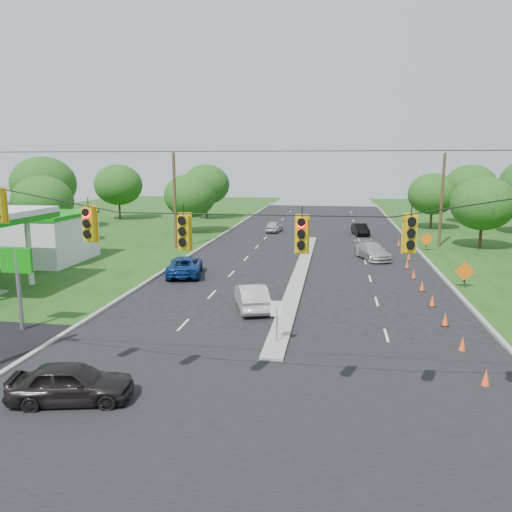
% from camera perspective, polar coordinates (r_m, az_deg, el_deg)
% --- Properties ---
extents(ground, '(160.00, 160.00, 0.00)m').
position_cam_1_polar(ground, '(17.36, -0.05, -17.11)').
color(ground, black).
rests_on(ground, ground).
extents(cross_street, '(160.00, 14.00, 0.02)m').
position_cam_1_polar(cross_street, '(17.36, -0.05, -17.11)').
color(cross_street, black).
rests_on(cross_street, ground).
extents(curb_left, '(0.25, 110.00, 0.16)m').
position_cam_1_polar(curb_left, '(47.57, -6.36, 0.80)').
color(curb_left, gray).
rests_on(curb_left, ground).
extents(curb_right, '(0.25, 110.00, 0.16)m').
position_cam_1_polar(curb_right, '(46.53, 18.39, 0.09)').
color(curb_right, gray).
rests_on(curb_right, ground).
extents(median, '(1.00, 34.00, 0.18)m').
position_cam_1_polar(median, '(37.14, 5.09, -1.97)').
color(median, gray).
rests_on(median, ground).
extents(median_sign, '(0.55, 0.06, 2.05)m').
position_cam_1_polar(median_sign, '(22.32, 2.41, -6.63)').
color(median_sign, gray).
rests_on(median_sign, ground).
extents(signal_span, '(25.60, 0.32, 9.00)m').
position_cam_1_polar(signal_span, '(14.72, -0.86, -1.57)').
color(signal_span, '#422D1C').
rests_on(signal_span, ground).
extents(utility_pole_far_left, '(0.28, 0.28, 9.00)m').
position_cam_1_polar(utility_pole_far_left, '(47.71, -9.27, 6.20)').
color(utility_pole_far_left, '#422D1C').
rests_on(utility_pole_far_left, ground).
extents(utility_pole_far_right, '(0.28, 0.28, 9.00)m').
position_cam_1_polar(utility_pole_far_right, '(51.30, 20.47, 5.98)').
color(utility_pole_far_right, '#422D1C').
rests_on(utility_pole_far_right, ground).
extents(gas_station, '(18.40, 19.70, 5.20)m').
position_cam_1_polar(gas_station, '(44.32, -27.10, 2.34)').
color(gas_station, white).
rests_on(gas_station, ground).
extents(cone_0, '(0.32, 0.32, 0.70)m').
position_cam_1_polar(cone_0, '(20.53, 24.78, -12.52)').
color(cone_0, '#FF5320').
rests_on(cone_0, ground).
extents(cone_1, '(0.32, 0.32, 0.70)m').
position_cam_1_polar(cone_1, '(23.69, 22.52, -9.26)').
color(cone_1, '#FF5320').
rests_on(cone_1, ground).
extents(cone_2, '(0.32, 0.32, 0.70)m').
position_cam_1_polar(cone_2, '(26.93, 20.82, -6.77)').
color(cone_2, '#FF5320').
rests_on(cone_2, ground).
extents(cone_3, '(0.32, 0.32, 0.70)m').
position_cam_1_polar(cone_3, '(30.22, 19.50, -4.81)').
color(cone_3, '#FF5320').
rests_on(cone_3, ground).
extents(cone_4, '(0.32, 0.32, 0.70)m').
position_cam_1_polar(cone_4, '(33.56, 18.45, -3.24)').
color(cone_4, '#FF5320').
rests_on(cone_4, ground).
extents(cone_5, '(0.32, 0.32, 0.70)m').
position_cam_1_polar(cone_5, '(36.93, 17.59, -1.95)').
color(cone_5, '#FF5320').
rests_on(cone_5, ground).
extents(cone_6, '(0.32, 0.32, 0.70)m').
position_cam_1_polar(cone_6, '(40.32, 16.88, -0.88)').
color(cone_6, '#FF5320').
rests_on(cone_6, ground).
extents(cone_7, '(0.32, 0.32, 0.70)m').
position_cam_1_polar(cone_7, '(43.81, 17.06, 0.01)').
color(cone_7, '#FF5320').
rests_on(cone_7, ground).
extents(cone_8, '(0.32, 0.32, 0.70)m').
position_cam_1_polar(cone_8, '(47.23, 16.49, 0.78)').
color(cone_8, '#FF5320').
rests_on(cone_8, ground).
extents(cone_9, '(0.32, 0.32, 0.70)m').
position_cam_1_polar(cone_9, '(50.65, 15.99, 1.45)').
color(cone_9, '#FF5320').
rests_on(cone_9, ground).
extents(work_sign_1, '(1.27, 0.58, 1.37)m').
position_cam_1_polar(work_sign_1, '(34.92, 22.73, -1.74)').
color(work_sign_1, black).
rests_on(work_sign_1, ground).
extents(work_sign_2, '(1.27, 0.58, 1.37)m').
position_cam_1_polar(work_sign_2, '(48.42, 18.92, 1.77)').
color(work_sign_2, black).
rests_on(work_sign_2, ground).
extents(tree_2, '(5.88, 5.88, 6.86)m').
position_cam_1_polar(tree_2, '(53.51, -23.20, 5.78)').
color(tree_2, black).
rests_on(tree_2, ground).
extents(tree_3, '(7.56, 7.56, 8.82)m').
position_cam_1_polar(tree_3, '(65.08, -23.11, 7.60)').
color(tree_3, black).
rests_on(tree_3, ground).
extents(tree_4, '(6.72, 6.72, 7.84)m').
position_cam_1_polar(tree_4, '(73.81, -15.45, 7.84)').
color(tree_4, black).
rests_on(tree_4, ground).
extents(tree_5, '(5.88, 5.88, 6.86)m').
position_cam_1_polar(tree_5, '(57.69, -7.57, 6.83)').
color(tree_5, black).
rests_on(tree_5, ground).
extents(tree_6, '(6.72, 6.72, 7.84)m').
position_cam_1_polar(tree_6, '(72.62, -5.72, 8.13)').
color(tree_6, black).
rests_on(tree_6, ground).
extents(tree_9, '(5.88, 5.88, 6.86)m').
position_cam_1_polar(tree_9, '(51.15, 24.53, 5.49)').
color(tree_9, black).
rests_on(tree_9, ground).
extents(tree_11, '(6.72, 6.72, 7.84)m').
position_cam_1_polar(tree_11, '(72.41, 23.29, 7.32)').
color(tree_11, black).
rests_on(tree_11, ground).
extents(tree_12, '(5.88, 5.88, 6.86)m').
position_cam_1_polar(tree_12, '(64.33, 19.54, 6.70)').
color(tree_12, black).
rests_on(tree_12, ground).
extents(black_sedan, '(4.41, 2.52, 1.41)m').
position_cam_1_polar(black_sedan, '(18.59, -20.36, -13.44)').
color(black_sedan, black).
rests_on(black_sedan, ground).
extents(white_sedan, '(2.76, 4.62, 1.44)m').
position_cam_1_polar(white_sedan, '(27.92, -0.51, -4.65)').
color(white_sedan, '#BEB2B1').
rests_on(white_sedan, ground).
extents(blue_pickup, '(3.34, 5.46, 1.41)m').
position_cam_1_polar(blue_pickup, '(36.55, -8.12, -1.11)').
color(blue_pickup, navy).
rests_on(blue_pickup, ground).
extents(silver_car_far, '(3.29, 5.12, 1.38)m').
position_cam_1_polar(silver_car_far, '(43.34, 13.14, 0.55)').
color(silver_car_far, '#9E9E9E').
rests_on(silver_car_far, ground).
extents(silver_car_oncoming, '(1.98, 3.96, 1.30)m').
position_cam_1_polar(silver_car_oncoming, '(58.90, 2.08, 3.39)').
color(silver_car_oncoming, '#B3B3B3').
rests_on(silver_car_oncoming, ground).
extents(dark_car_receding, '(2.04, 4.13, 1.30)m').
position_cam_1_polar(dark_car_receding, '(57.58, 11.83, 3.01)').
color(dark_car_receding, black).
rests_on(dark_car_receding, ground).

